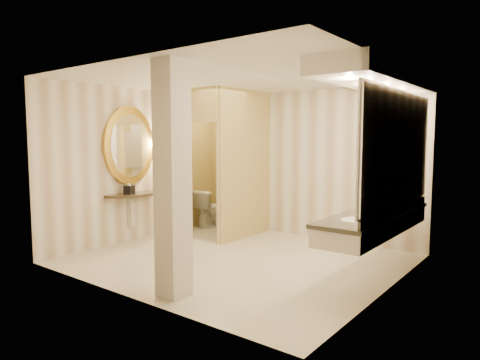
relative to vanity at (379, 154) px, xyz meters
name	(u,v)px	position (x,y,z in m)	size (l,w,h in m)	color
floor	(238,259)	(-1.98, -0.40, -1.63)	(4.50, 4.50, 0.00)	silver
ceiling	(238,78)	(-1.98, -0.40, 1.07)	(4.50, 4.50, 0.00)	silver
wall_back	(304,164)	(-1.98, 1.60, -0.28)	(4.50, 0.02, 2.70)	#EEE4CE
wall_front	(128,181)	(-1.98, -2.40, -0.28)	(4.50, 0.02, 2.70)	#EEE4CE
wall_left	(139,165)	(-4.23, -0.40, -0.28)	(0.02, 4.00, 2.70)	#EEE4CE
wall_right	(389,179)	(0.27, -0.40, -0.28)	(0.02, 4.00, 2.70)	#EEE4CE
toilet_closet	(222,163)	(-3.09, 0.57, -0.24)	(1.50, 1.55, 2.70)	#D1C16D
wall_sconce	(169,143)	(-3.90, 0.03, 0.10)	(0.14, 0.14, 0.42)	gold
vanity	(379,154)	(0.00, 0.00, 0.00)	(0.75, 2.68, 2.09)	beige
console_shelf	(130,166)	(-4.19, -0.65, -0.28)	(1.05, 1.05, 1.97)	black
pillar	(173,180)	(-1.63, -2.05, -0.28)	(0.31, 0.31, 2.70)	beige
tissue_box	(129,190)	(-4.04, -0.79, -0.68)	(0.14, 0.14, 0.14)	black
toilet	(210,208)	(-3.93, 1.19, -1.25)	(0.43, 0.75, 0.77)	white
soap_bottle_a	(368,211)	(-0.01, -0.31, -0.69)	(0.06, 0.06, 0.12)	beige
soap_bottle_b	(380,204)	(-0.08, 0.32, -0.69)	(0.10, 0.10, 0.13)	silver
soap_bottle_c	(360,207)	(-0.10, -0.33, -0.66)	(0.07, 0.07, 0.19)	#C6B28C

